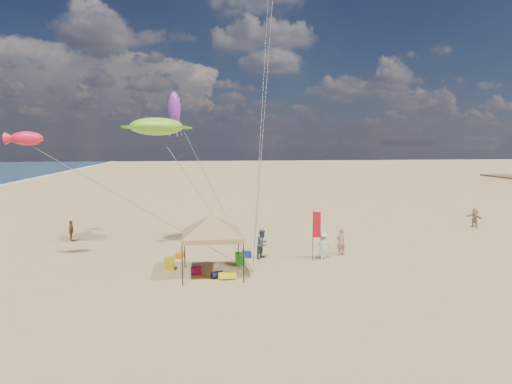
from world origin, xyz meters
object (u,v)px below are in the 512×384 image
Objects in this scene: cooler_red at (196,271)px; person_far_c at (475,218)px; person_near_c at (323,246)px; chair_green at (240,259)px; canopy_tent at (212,217)px; person_near_a at (341,242)px; person_near_b at (263,244)px; beach_cart at (227,275)px; feather_flag at (316,228)px; person_far_a at (71,231)px; chair_yellow at (170,263)px; cooler_blue at (247,254)px.

person_far_c is at bearing 22.83° from cooler_red.
cooler_red is at bearing -87.14° from person_far_c.
person_near_c is at bearing 14.15° from cooler_red.
cooler_red is 0.77× the size of chair_green.
person_near_a is (7.88, 2.85, -2.23)m from canopy_tent.
person_far_c is (18.40, 6.84, -0.09)m from person_near_b.
cooler_red reaches higher than beach_cart.
feather_flag is 4.23× the size of chair_green.
feather_flag reaches higher than beach_cart.
person_far_c is at bearing 26.98° from feather_flag.
person_far_a is (-12.55, 6.00, -0.13)m from person_near_b.
cooler_red is (-6.84, -1.52, -1.79)m from feather_flag.
chair_green is 0.78× the size of beach_cart.
person_far_c reaches higher than chair_yellow.
person_near_b is 3.54m from person_near_c.
chair_yellow is at bearing -4.04° from person_near_c.
person_near_b is at bearing -19.92° from cooler_blue.
canopy_tent is 8.68m from person_near_a.
person_near_b is 13.91m from person_far_a.
canopy_tent is 13.14m from person_far_a.
feather_flag reaches higher than chair_green.
feather_flag is 5.48× the size of cooler_red.
person_near_b is (-2.94, 1.03, -1.10)m from feather_flag.
cooler_blue is 0.77× the size of chair_green.
beach_cart is (0.71, -0.78, -2.86)m from canopy_tent.
canopy_tent reaches higher than feather_flag.
cooler_blue is at bearing -117.87° from person_far_a.
person_near_a is at bearing -160.13° from person_near_c.
chair_yellow is at bearing 145.36° from cooler_red.
chair_green is 0.42× the size of person_near_c.
canopy_tent is at bearing -163.85° from feather_flag.
feather_flag is 4.23× the size of chair_yellow.
feather_flag is at bearing 25.50° from beach_cart.
person_near_c is at bearing -114.53° from person_far_a.
person_near_a is at bearing -2.40° from cooler_blue.
chair_yellow is (-8.26, -0.54, -1.63)m from feather_flag.
person_near_a reaches higher than cooler_blue.
person_far_a is at bearing 105.26° from person_near_b.
person_near_c is at bearing -13.05° from cooler_blue.
person_far_a is (-11.63, 5.67, 0.56)m from cooler_blue.
canopy_tent is at bearing 0.96° from person_near_a.
person_far_c is (22.30, 9.39, 0.60)m from cooler_red.
feather_flag is 1.76× the size of person_near_a.
person_near_b is at bearing 39.17° from chair_green.
cooler_red is at bearing 147.54° from beach_cart.
chair_green is 2.50m from beach_cart.
feather_flag is at bearing 11.56° from person_near_a.
beach_cart is (-5.27, -2.51, -1.78)m from feather_flag.
cooler_red is 1.86m from beach_cart.
person_far_a is (-17.40, 5.91, -0.09)m from person_near_a.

